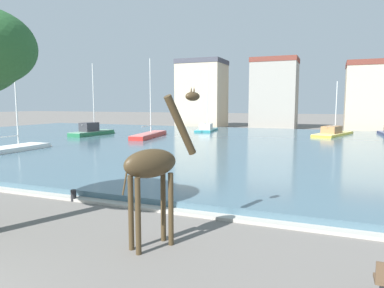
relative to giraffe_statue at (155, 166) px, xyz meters
The scene contains 12 objects.
harbor_water 25.31m from the giraffe_statue, 98.03° to the left, with size 85.82×43.17×0.37m, color #476675.
quay_edge_coping 5.27m from the giraffe_statue, 138.42° to the left, with size 85.82×0.50×0.12m, color #ADA89E.
giraffe_statue is the anchor object (origin of this frame).
sailboat_green 35.00m from the giraffe_statue, 130.29° to the left, with size 2.08×7.45×9.11m.
sailboat_teal 40.01m from the giraffe_statue, 107.22° to the left, with size 2.91×6.72×9.55m.
sailboat_yellow 38.15m from the giraffe_statue, 82.32° to the left, with size 5.15×9.88×6.96m.
sailboat_white 23.49m from the giraffe_statue, 146.84° to the left, with size 2.37×6.81×6.95m.
sailboat_red 31.27m from the giraffe_statue, 118.67° to the left, with size 3.12×9.85×9.36m.
mooring_bollard 6.71m from the giraffe_statue, 152.05° to the left, with size 0.24×0.24×0.50m, color #232326.
townhouse_tall_gabled 53.60m from the giraffe_statue, 108.79° to the left, with size 8.03×6.95×11.95m.
townhouse_narrow_midrow 51.98m from the giraffe_statue, 95.09° to the left, with size 7.59×5.73×11.80m.
townhouse_corner_house 52.46m from the giraffe_statue, 79.04° to the left, with size 7.19×6.88×10.62m.
Camera 1 is at (8.27, -3.13, 4.23)m, focal length 32.71 mm.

